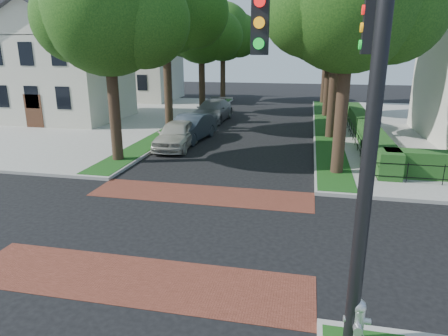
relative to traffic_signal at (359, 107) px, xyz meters
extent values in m
plane|color=black|center=(-4.89, 4.41, -4.71)|extent=(120.00, 120.00, 0.00)
cube|color=gray|center=(-24.39, 23.41, -4.63)|extent=(30.00, 30.00, 0.15)
cube|color=#602B1D|center=(-4.89, 7.61, -4.70)|extent=(9.00, 2.20, 0.01)
cube|color=#602B1D|center=(-4.89, 1.21, -4.70)|extent=(9.00, 2.20, 0.01)
cube|color=#164012|center=(0.51, 23.51, -4.55)|extent=(1.60, 29.80, 0.02)
cube|color=#164012|center=(-10.29, 23.51, -4.55)|extent=(1.60, 29.80, 0.02)
cylinder|color=black|center=(0.61, 11.41, -0.88)|extent=(0.56, 0.56, 7.35)
sphere|color=#13360E|center=(2.32, 11.71, 2.60)|extent=(4.65, 4.65, 4.65)
sphere|color=#13360E|center=(-0.94, 11.21, 2.70)|extent=(4.34, 4.34, 4.34)
cylinder|color=black|center=(0.61, 19.41, -0.71)|extent=(0.56, 0.56, 7.70)
sphere|color=#13360E|center=(0.61, 19.41, 3.36)|extent=(6.60, 6.60, 6.60)
sphere|color=#13360E|center=(2.43, 19.71, 2.96)|extent=(4.95, 4.95, 4.95)
sphere|color=#13360E|center=(-1.04, 19.21, 3.06)|extent=(4.62, 4.62, 4.62)
sphere|color=#13360E|center=(0.71, 21.06, 3.86)|extent=(4.29, 4.29, 4.29)
cylinder|color=black|center=(0.61, 28.41, -1.23)|extent=(0.56, 0.56, 6.65)
sphere|color=#13360E|center=(0.61, 28.41, 2.28)|extent=(5.80, 5.80, 5.80)
sphere|color=#13360E|center=(2.21, 28.71, 1.88)|extent=(4.35, 4.35, 4.35)
sphere|color=#13360E|center=(-0.84, 28.21, 1.98)|extent=(4.06, 4.06, 4.06)
sphere|color=#13360E|center=(0.71, 29.86, 2.78)|extent=(3.77, 3.77, 3.77)
cylinder|color=black|center=(0.61, 37.41, -1.06)|extent=(0.56, 0.56, 7.00)
sphere|color=#13360E|center=(0.61, 37.41, 2.64)|extent=(6.00, 6.00, 6.00)
sphere|color=#13360E|center=(2.26, 37.71, 2.24)|extent=(4.50, 4.50, 4.50)
sphere|color=#13360E|center=(-0.89, 37.21, 2.34)|extent=(4.20, 4.20, 4.20)
sphere|color=#13360E|center=(0.71, 38.91, 3.14)|extent=(3.90, 3.90, 3.90)
cylinder|color=black|center=(-10.39, 11.41, -1.06)|extent=(0.56, 0.56, 7.00)
sphere|color=#13360E|center=(-10.39, 11.41, 2.64)|extent=(6.00, 6.00, 6.00)
sphere|color=#13360E|center=(-8.74, 11.71, 2.24)|extent=(4.50, 4.50, 4.50)
sphere|color=#13360E|center=(-11.89, 11.21, 2.34)|extent=(4.20, 4.20, 4.20)
sphere|color=#13360E|center=(-10.29, 12.91, 3.14)|extent=(3.90, 3.90, 3.90)
cylinder|color=black|center=(-10.39, 19.41, -0.53)|extent=(0.56, 0.56, 8.05)
sphere|color=#13360E|center=(-10.39, 19.41, 3.72)|extent=(6.40, 6.40, 6.40)
sphere|color=#13360E|center=(-8.63, 19.71, 3.32)|extent=(4.80, 4.80, 4.80)
sphere|color=#13360E|center=(-11.99, 19.21, 3.42)|extent=(4.48, 4.48, 4.48)
cylinder|color=black|center=(-10.39, 28.41, -1.13)|extent=(0.56, 0.56, 6.86)
sphere|color=#13360E|center=(-10.39, 28.41, 2.50)|extent=(5.60, 5.60, 5.60)
sphere|color=#13360E|center=(-8.85, 28.71, 2.10)|extent=(4.20, 4.20, 4.20)
sphere|color=#13360E|center=(-11.79, 28.21, 2.20)|extent=(3.92, 3.92, 3.92)
sphere|color=#13360E|center=(-10.29, 29.81, 3.00)|extent=(3.64, 3.64, 3.64)
cylinder|color=black|center=(-10.39, 37.41, -0.99)|extent=(0.56, 0.56, 7.14)
sphere|color=#13360E|center=(-10.39, 37.41, 2.79)|extent=(6.20, 6.20, 6.20)
sphere|color=#13360E|center=(-8.68, 37.71, 2.39)|extent=(4.65, 4.65, 4.65)
sphere|color=#13360E|center=(-11.94, 37.21, 2.49)|extent=(4.34, 4.34, 4.34)
sphere|color=#13360E|center=(-10.29, 38.96, 3.29)|extent=(4.03, 4.03, 4.03)
cube|color=#1C4618|center=(2.81, 19.41, -3.96)|extent=(1.00, 18.00, 1.20)
cube|color=beige|center=(-20.39, 22.41, -1.31)|extent=(9.00, 8.00, 6.50)
cube|color=#602B1D|center=(-17.69, 20.81, 3.76)|extent=(0.80, 0.80, 3.64)
cube|color=beige|center=(-20.39, 36.41, -1.31)|extent=(9.00, 8.00, 6.50)
cube|color=#602B1D|center=(-17.69, 34.81, 3.76)|extent=(0.80, 0.80, 3.64)
cylinder|color=black|center=(0.21, -0.19, -0.56)|extent=(0.26, 0.26, 8.00)
cube|color=black|center=(-1.69, -0.19, 1.34)|extent=(0.28, 0.22, 1.00)
cylinder|color=red|center=(-1.69, -0.32, 1.66)|extent=(0.18, 0.05, 0.18)
cylinder|color=orange|center=(-1.69, -0.32, 1.34)|extent=(0.18, 0.05, 0.18)
cylinder|color=#0CB226|center=(-1.69, -0.32, 1.02)|extent=(0.18, 0.05, 0.18)
cube|color=black|center=(0.21, 1.51, 1.34)|extent=(0.22, 0.28, 1.00)
cylinder|color=red|center=(0.08, 1.51, 1.66)|extent=(0.05, 0.18, 0.18)
cylinder|color=orange|center=(0.08, 1.51, 1.34)|extent=(0.05, 0.18, 0.18)
cylinder|color=#0CB226|center=(0.08, 1.51, 1.02)|extent=(0.05, 0.18, 0.18)
imported|color=#B9B5A7|center=(-8.38, 15.01, -3.89)|extent=(2.16, 4.89, 1.63)
imported|color=#222C34|center=(-8.15, 17.14, -3.88)|extent=(2.43, 5.24, 1.66)
imported|color=slate|center=(-8.49, 24.64, -3.86)|extent=(2.62, 5.96, 1.70)
cylinder|color=#B6B6B8|center=(0.31, -0.19, -4.10)|extent=(0.34, 0.34, 0.69)
sphere|color=#B6B6B8|center=(0.31, -0.19, -3.73)|extent=(0.30, 0.30, 0.30)
cylinder|color=#B6B6B8|center=(0.31, -0.19, -3.59)|extent=(0.10, 0.10, 0.09)
cylinder|color=#B6B6B8|center=(0.50, -0.19, -4.04)|extent=(0.17, 0.16, 0.13)
cylinder|color=#B6B6B8|center=(0.13, -0.19, -4.04)|extent=(0.17, 0.16, 0.13)
cylinder|color=#B6B6B8|center=(0.31, -0.38, -4.10)|extent=(0.21, 0.20, 0.17)
camera|label=1|loc=(-0.83, -7.06, 0.93)|focal=32.00mm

